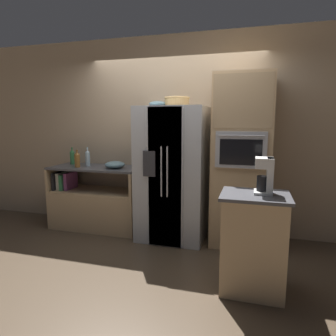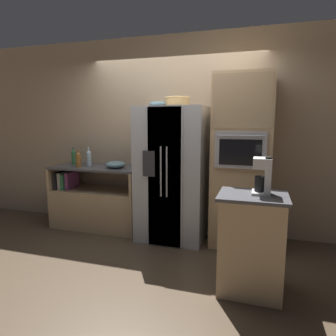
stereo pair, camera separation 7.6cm
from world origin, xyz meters
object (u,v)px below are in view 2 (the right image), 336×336
refrigerator (173,174)px  wicker_basket (177,101)px  bottle_short (89,158)px  bottle_wide (78,159)px  mixing_bowl (116,165)px  fruit_bowl (158,104)px  coffee_maker (264,174)px  bottle_tall (74,157)px  wall_oven (241,162)px

refrigerator → wicker_basket: size_ratio=5.31×
bottle_short → bottle_wide: bottle_short is taller
wicker_basket → mixing_bowl: (-0.90, -0.05, -0.88)m
wicker_basket → mixing_bowl: wicker_basket is taller
refrigerator → fruit_bowl: size_ratio=7.50×
refrigerator → bottle_short: refrigerator is taller
fruit_bowl → wicker_basket: bearing=11.8°
coffee_maker → refrigerator: bearing=138.4°
fruit_bowl → coffee_maker: bearing=-37.5°
bottle_tall → bottle_short: bearing=-14.3°
wicker_basket → bottle_short: size_ratio=1.19×
coffee_maker → wall_oven: bearing=103.6°
bottle_tall → wicker_basket: bearing=-3.9°
wall_oven → bottle_wide: 2.33m
fruit_bowl → bottle_tall: size_ratio=0.90×
wall_oven → bottle_short: bearing=178.6°
refrigerator → fruit_bowl: (-0.21, 0.02, 0.93)m
bottle_short → coffee_maker: 2.76m
fruit_bowl → bottle_tall: 1.66m
fruit_bowl → bottle_wide: size_ratio=0.93×
bottle_tall → mixing_bowl: bearing=-11.9°
wicker_basket → mixing_bowl: bearing=-176.6°
fruit_bowl → wall_oven: bearing=1.7°
refrigerator → bottle_tall: bearing=173.5°
refrigerator → coffee_maker: size_ratio=5.37×
wall_oven → refrigerator: bearing=-176.6°
bottle_tall → mixing_bowl: 0.83m
bottle_short → mixing_bowl: size_ratio=0.98×
bottle_short → mixing_bowl: (0.49, -0.09, -0.07)m
mixing_bowl → bottle_wide: bearing=-172.5°
fruit_bowl → bottle_short: size_ratio=0.84×
bottle_tall → wall_oven: bearing=-3.0°
wall_oven → mixing_bowl: bearing=-178.9°
coffee_maker → fruit_bowl: bearing=142.5°
refrigerator → bottle_tall: 1.69m
coffee_maker → bottle_wide: bearing=159.3°
refrigerator → fruit_bowl: fruit_bowl is taller
refrigerator → wall_oven: bearing=3.4°
mixing_bowl → refrigerator: bearing=-1.3°
bottle_short → bottle_tall: bearing=165.7°
mixing_bowl → bottle_tall: bearing=168.1°
mixing_bowl → wall_oven: bearing=1.1°
fruit_bowl → mixing_bowl: size_ratio=0.83×
refrigerator → bottle_short: bearing=175.5°
wicker_basket → wall_oven: bearing=-1.3°
wall_oven → mixing_bowl: wall_oven is taller
fruit_bowl → bottle_tall: (-1.46, 0.17, -0.78)m
wicker_basket → fruit_bowl: 0.26m
mixing_bowl → coffee_maker: coffee_maker is taller
bottle_short → wicker_basket: bearing=-1.4°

